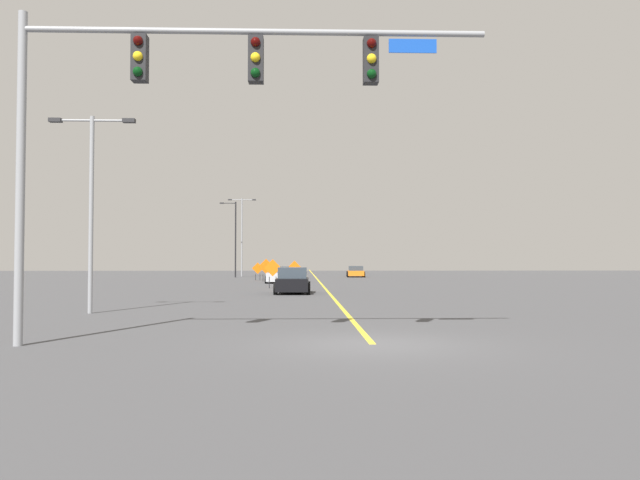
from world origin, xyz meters
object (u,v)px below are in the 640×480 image
at_px(street_lamp_near_left, 242,231).
at_px(car_orange_mid, 356,272).
at_px(construction_sign_median_near, 266,267).
at_px(car_black_near, 293,281).
at_px(street_lamp_far_left, 91,195).
at_px(car_silver_approaching, 279,275).
at_px(traffic_signal_assembly, 185,90).
at_px(construction_sign_right_lane, 258,269).
at_px(construction_sign_median_far, 273,270).
at_px(construction_sign_left_lane, 294,268).
at_px(street_lamp_mid_left, 234,236).

bearing_deg(street_lamp_near_left, car_orange_mid, -10.59).
xyz_separation_m(construction_sign_median_near, car_black_near, (2.65, -19.91, -0.56)).
bearing_deg(street_lamp_far_left, car_silver_approaching, 78.99).
xyz_separation_m(traffic_signal_assembly, car_orange_mid, (8.77, 55.33, -5.14)).
xyz_separation_m(street_lamp_far_left, car_black_near, (7.04, 12.97, -3.52)).
bearing_deg(construction_sign_right_lane, construction_sign_median_near, -72.34).
xyz_separation_m(construction_sign_median_near, construction_sign_median_far, (1.21, -13.52, -0.00)).
bearing_deg(street_lamp_far_left, construction_sign_median_near, 82.38).
relative_size(construction_sign_median_far, car_orange_mid, 0.42).
xyz_separation_m(construction_sign_right_lane, car_silver_approaching, (2.23, -6.70, -0.38)).
bearing_deg(car_black_near, street_lamp_near_left, 99.95).
relative_size(street_lamp_far_left, street_lamp_near_left, 0.78).
distance_m(traffic_signal_assembly, car_orange_mid, 56.26).
bearing_deg(construction_sign_left_lane, street_lamp_near_left, 115.72).
height_order(construction_sign_median_near, construction_sign_right_lane, construction_sign_median_near).
distance_m(street_lamp_mid_left, construction_sign_median_near, 13.89).
distance_m(traffic_signal_assembly, car_black_near, 22.03).
distance_m(traffic_signal_assembly, street_lamp_near_left, 57.92).
height_order(construction_sign_median_near, construction_sign_median_far, construction_sign_median_near).
bearing_deg(street_lamp_mid_left, street_lamp_far_left, -90.24).
height_order(construction_sign_right_lane, car_orange_mid, construction_sign_right_lane).
relative_size(street_lamp_near_left, construction_sign_median_far, 4.62).
distance_m(construction_sign_left_lane, car_silver_approaching, 7.39).
bearing_deg(construction_sign_median_near, traffic_signal_assembly, -89.33).
xyz_separation_m(street_lamp_far_left, construction_sign_median_near, (4.40, 32.88, -2.97)).
bearing_deg(construction_sign_right_lane, car_black_near, -81.08).
bearing_deg(street_lamp_mid_left, construction_sign_median_far, -78.37).
distance_m(street_lamp_far_left, car_black_near, 15.17).
height_order(traffic_signal_assembly, car_silver_approaching, traffic_signal_assembly).
height_order(street_lamp_far_left, construction_sign_right_lane, street_lamp_far_left).
distance_m(construction_sign_median_far, construction_sign_right_lane, 16.64).
xyz_separation_m(street_lamp_far_left, construction_sign_left_lane, (6.90, 36.43, -3.07)).
relative_size(street_lamp_mid_left, car_orange_mid, 1.80).
bearing_deg(car_orange_mid, car_black_near, -101.01).
height_order(street_lamp_far_left, street_lamp_near_left, street_lamp_near_left).
bearing_deg(construction_sign_median_near, car_orange_mid, 56.68).
relative_size(construction_sign_median_far, car_silver_approaching, 0.46).
bearing_deg(car_black_near, car_silver_approaching, 94.82).
distance_m(traffic_signal_assembly, construction_sign_median_far, 28.10).
bearing_deg(car_orange_mid, street_lamp_far_left, -106.21).
distance_m(construction_sign_right_lane, car_silver_approaching, 7.07).
bearing_deg(car_silver_approaching, construction_sign_left_lane, 80.48).
bearing_deg(street_lamp_near_left, construction_sign_right_lane, -78.33).
bearing_deg(construction_sign_median_near, street_lamp_far_left, -97.62).
bearing_deg(construction_sign_left_lane, construction_sign_right_lane, -170.55).
xyz_separation_m(street_lamp_far_left, car_orange_mid, (13.65, 46.96, -3.62)).
distance_m(street_lamp_far_left, construction_sign_median_far, 20.37).
bearing_deg(car_silver_approaching, construction_sign_median_near, 108.98).
height_order(construction_sign_median_far, construction_sign_right_lane, construction_sign_median_far).
xyz_separation_m(street_lamp_far_left, street_lamp_near_left, (0.65, 49.39, 1.05)).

